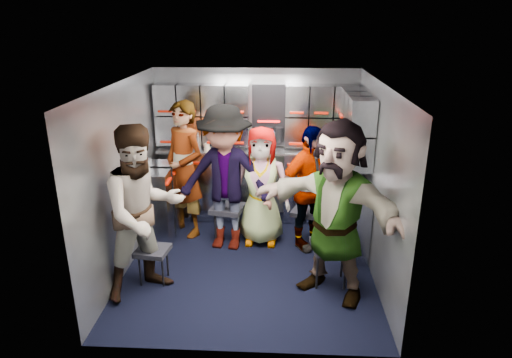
{
  "coord_description": "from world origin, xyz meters",
  "views": [
    {
      "loc": [
        0.32,
        -4.72,
        2.78
      ],
      "look_at": [
        0.06,
        0.35,
        0.94
      ],
      "focal_mm": 32.0,
      "sensor_mm": 36.0,
      "label": 1
    }
  ],
  "objects_px": {
    "attendant_standing": "(184,170)",
    "attendant_arc_b": "(225,179)",
    "jump_seat_near_left": "(153,252)",
    "attendant_arc_a": "(144,212)",
    "jump_seat_mid_left": "(228,210)",
    "jump_seat_center": "(262,209)",
    "attendant_arc_d": "(309,189)",
    "attendant_arc_c": "(261,186)",
    "jump_seat_mid_right": "(307,213)",
    "jump_seat_near_right": "(331,248)",
    "attendant_arc_e": "(336,211)"
  },
  "relations": [
    {
      "from": "attendant_arc_a",
      "to": "jump_seat_mid_right",
      "type": "bearing_deg",
      "value": -3.8
    },
    {
      "from": "jump_seat_near_left",
      "to": "attendant_arc_a",
      "type": "bearing_deg",
      "value": -90.0
    },
    {
      "from": "jump_seat_near_left",
      "to": "attendant_standing",
      "type": "relative_size",
      "value": 0.22
    },
    {
      "from": "jump_seat_center",
      "to": "jump_seat_near_left",
      "type": "bearing_deg",
      "value": -133.82
    },
    {
      "from": "jump_seat_center",
      "to": "attendant_arc_a",
      "type": "xyz_separation_m",
      "value": [
        -1.13,
        -1.36,
        0.54
      ]
    },
    {
      "from": "jump_seat_mid_left",
      "to": "attendant_arc_d",
      "type": "height_order",
      "value": "attendant_arc_d"
    },
    {
      "from": "jump_seat_center",
      "to": "jump_seat_mid_right",
      "type": "distance_m",
      "value": 0.59
    },
    {
      "from": "jump_seat_mid_right",
      "to": "attendant_arc_c",
      "type": "distance_m",
      "value": 0.7
    },
    {
      "from": "attendant_arc_d",
      "to": "jump_seat_mid_right",
      "type": "bearing_deg",
      "value": 54.74
    },
    {
      "from": "attendant_arc_a",
      "to": "attendant_arc_b",
      "type": "relative_size",
      "value": 1.0
    },
    {
      "from": "attendant_arc_c",
      "to": "attendant_arc_d",
      "type": "xyz_separation_m",
      "value": [
        0.58,
        -0.1,
        0.02
      ]
    },
    {
      "from": "jump_seat_mid_left",
      "to": "attendant_arc_c",
      "type": "xyz_separation_m",
      "value": [
        0.43,
        -0.02,
        0.35
      ]
    },
    {
      "from": "jump_seat_near_left",
      "to": "jump_seat_near_right",
      "type": "distance_m",
      "value": 1.92
    },
    {
      "from": "attendant_standing",
      "to": "attendant_arc_a",
      "type": "bearing_deg",
      "value": -57.21
    },
    {
      "from": "jump_seat_near_left",
      "to": "jump_seat_mid_right",
      "type": "distance_m",
      "value": 2.03
    },
    {
      "from": "jump_seat_near_left",
      "to": "jump_seat_center",
      "type": "relative_size",
      "value": 0.96
    },
    {
      "from": "jump_seat_mid_left",
      "to": "jump_seat_center",
      "type": "height_order",
      "value": "jump_seat_mid_left"
    },
    {
      "from": "attendant_standing",
      "to": "attendant_arc_b",
      "type": "bearing_deg",
      "value": 6.55
    },
    {
      "from": "attendant_arc_d",
      "to": "attendant_arc_e",
      "type": "xyz_separation_m",
      "value": [
        0.2,
        -1.01,
        0.15
      ]
    },
    {
      "from": "attendant_arc_d",
      "to": "jump_seat_near_right",
      "type": "bearing_deg",
      "value": -111.48
    },
    {
      "from": "jump_seat_mid_right",
      "to": "jump_seat_near_right",
      "type": "xyz_separation_m",
      "value": [
        0.2,
        -1.01,
        0.05
      ]
    },
    {
      "from": "jump_seat_mid_right",
      "to": "attendant_arc_c",
      "type": "bearing_deg",
      "value": -172.56
    },
    {
      "from": "jump_seat_near_left",
      "to": "attendant_arc_c",
      "type": "height_order",
      "value": "attendant_arc_c"
    },
    {
      "from": "jump_seat_mid_right",
      "to": "attendant_arc_c",
      "type": "xyz_separation_m",
      "value": [
        -0.58,
        -0.08,
        0.39
      ]
    },
    {
      "from": "jump_seat_near_right",
      "to": "attendant_arc_e",
      "type": "height_order",
      "value": "attendant_arc_e"
    },
    {
      "from": "jump_seat_mid_right",
      "to": "attendant_arc_d",
      "type": "height_order",
      "value": "attendant_arc_d"
    },
    {
      "from": "attendant_arc_a",
      "to": "attendant_arc_c",
      "type": "distance_m",
      "value": 1.64
    },
    {
      "from": "jump_seat_near_left",
      "to": "attendant_arc_d",
      "type": "xyz_separation_m",
      "value": [
        1.72,
        0.9,
        0.43
      ]
    },
    {
      "from": "jump_seat_near_right",
      "to": "attendant_arc_a",
      "type": "bearing_deg",
      "value": -172.73
    },
    {
      "from": "attendant_arc_d",
      "to": "attendant_standing",
      "type": "bearing_deg",
      "value": 134.09
    },
    {
      "from": "jump_seat_mid_right",
      "to": "jump_seat_near_right",
      "type": "distance_m",
      "value": 1.03
    },
    {
      "from": "jump_seat_mid_right",
      "to": "attendant_arc_e",
      "type": "distance_m",
      "value": 1.33
    },
    {
      "from": "jump_seat_mid_left",
      "to": "attendant_arc_a",
      "type": "xyz_separation_m",
      "value": [
        -0.7,
        -1.2,
        0.49
      ]
    },
    {
      "from": "attendant_arc_c",
      "to": "attendant_arc_d",
      "type": "bearing_deg",
      "value": -7.62
    },
    {
      "from": "attendant_arc_e",
      "to": "jump_seat_near_right",
      "type": "bearing_deg",
      "value": 124.55
    },
    {
      "from": "jump_seat_mid_right",
      "to": "jump_seat_center",
      "type": "bearing_deg",
      "value": 169.94
    },
    {
      "from": "attendant_arc_b",
      "to": "attendant_arc_d",
      "type": "relative_size",
      "value": 1.16
    },
    {
      "from": "attendant_arc_b",
      "to": "jump_seat_near_right",
      "type": "bearing_deg",
      "value": -23.72
    },
    {
      "from": "jump_seat_near_left",
      "to": "attendant_arc_e",
      "type": "bearing_deg",
      "value": -3.42
    },
    {
      "from": "attendant_arc_a",
      "to": "jump_seat_near_right",
      "type": "bearing_deg",
      "value": -32.73
    },
    {
      "from": "jump_seat_mid_left",
      "to": "attendant_arc_b",
      "type": "bearing_deg",
      "value": -90.0
    },
    {
      "from": "jump_seat_mid_right",
      "to": "attendant_standing",
      "type": "bearing_deg",
      "value": 175.74
    },
    {
      "from": "jump_seat_mid_left",
      "to": "attendant_standing",
      "type": "relative_size",
      "value": 0.26
    },
    {
      "from": "jump_seat_near_right",
      "to": "attendant_arc_a",
      "type": "relative_size",
      "value": 0.26
    },
    {
      "from": "jump_seat_near_left",
      "to": "jump_seat_near_right",
      "type": "relative_size",
      "value": 0.84
    },
    {
      "from": "jump_seat_near_right",
      "to": "attendant_arc_c",
      "type": "xyz_separation_m",
      "value": [
        -0.79,
        0.94,
        0.34
      ]
    },
    {
      "from": "attendant_arc_a",
      "to": "jump_seat_center",
      "type": "bearing_deg",
      "value": 10.21
    },
    {
      "from": "jump_seat_mid_left",
      "to": "attendant_arc_a",
      "type": "distance_m",
      "value": 1.48
    },
    {
      "from": "attendant_arc_d",
      "to": "jump_seat_near_left",
      "type": "bearing_deg",
      "value": 172.32
    },
    {
      "from": "jump_seat_mid_left",
      "to": "jump_seat_center",
      "type": "distance_m",
      "value": 0.46
    }
  ]
}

